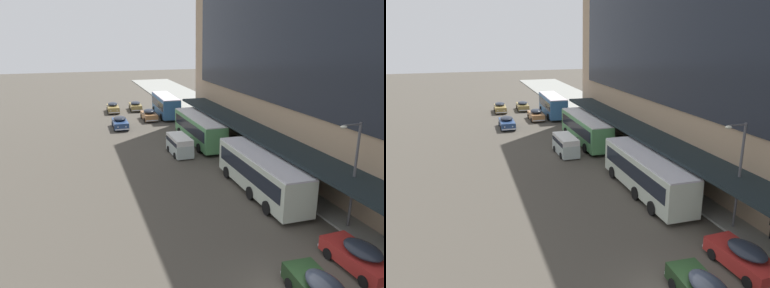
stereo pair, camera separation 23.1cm
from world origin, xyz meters
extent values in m
cube|color=beige|center=(3.93, 11.46, 1.68)|extent=(2.54, 11.21, 2.65)
cube|color=black|center=(3.93, 11.46, 1.99)|extent=(2.57, 10.31, 1.17)
cube|color=silver|center=(3.93, 11.46, 3.05)|extent=(2.45, 11.21, 0.12)
cube|color=black|center=(3.99, 17.09, 2.75)|extent=(1.22, 0.07, 0.36)
cylinder|color=black|center=(2.75, 15.27, 0.50)|extent=(0.26, 1.00, 1.00)
cylinder|color=black|center=(5.19, 15.25, 0.50)|extent=(0.26, 1.00, 1.00)
cylinder|color=black|center=(2.68, 8.00, 0.50)|extent=(0.26, 1.00, 1.00)
cylinder|color=black|center=(5.11, 7.98, 0.50)|extent=(0.26, 1.00, 1.00)
cylinder|color=black|center=(2.71, 10.63, 0.50)|extent=(0.26, 1.00, 1.00)
cylinder|color=black|center=(5.14, 10.61, 0.50)|extent=(0.26, 1.00, 1.00)
cube|color=#519358|center=(3.94, 26.34, 1.67)|extent=(2.51, 11.35, 2.64)
cube|color=black|center=(3.94, 26.34, 1.99)|extent=(2.55, 10.44, 1.16)
cube|color=silver|center=(3.94, 26.34, 3.04)|extent=(2.42, 11.35, 0.12)
cube|color=black|center=(3.90, 32.05, 2.74)|extent=(1.22, 0.07, 0.36)
cylinder|color=black|center=(2.70, 30.19, 0.50)|extent=(0.26, 1.00, 1.00)
cylinder|color=black|center=(5.13, 30.20, 0.50)|extent=(0.26, 1.00, 1.00)
cylinder|color=black|center=(2.75, 22.82, 0.50)|extent=(0.26, 1.00, 1.00)
cylinder|color=black|center=(5.18, 22.84, 0.50)|extent=(0.26, 1.00, 1.00)
cylinder|color=black|center=(2.73, 25.48, 0.50)|extent=(0.26, 1.00, 1.00)
cylinder|color=black|center=(5.16, 25.50, 0.50)|extent=(0.26, 1.00, 1.00)
cube|color=#3768A0|center=(3.86, 41.97, 1.71)|extent=(2.80, 9.53, 2.71)
cube|color=black|center=(3.86, 41.97, 2.03)|extent=(2.82, 8.78, 1.19)
cube|color=silver|center=(3.86, 41.97, 3.11)|extent=(2.70, 9.53, 0.12)
cube|color=black|center=(4.01, 46.74, 2.81)|extent=(1.26, 0.10, 0.36)
cylinder|color=black|center=(2.70, 45.23, 0.50)|extent=(0.28, 1.01, 1.00)
cylinder|color=black|center=(5.22, 45.15, 0.50)|extent=(0.28, 1.01, 1.00)
cylinder|color=black|center=(2.52, 39.08, 0.50)|extent=(0.28, 1.01, 1.00)
cylinder|color=black|center=(5.03, 39.01, 0.50)|extent=(0.28, 1.01, 1.00)
cube|color=#A16D42|center=(0.88, 40.01, 0.64)|extent=(1.83, 4.34, 0.85)
ellipsoid|color=#1E232D|center=(0.88, 39.80, 1.36)|extent=(1.61, 2.39, 0.64)
cube|color=silver|center=(0.89, 42.23, 0.37)|extent=(1.73, 0.13, 0.14)
cube|color=silver|center=(0.88, 37.79, 0.37)|extent=(1.73, 0.13, 0.14)
sphere|color=silver|center=(0.39, 42.20, 0.69)|extent=(0.18, 0.18, 0.18)
sphere|color=silver|center=(1.39, 42.20, 0.69)|extent=(0.18, 0.18, 0.18)
cylinder|color=black|center=(-0.02, 41.36, 0.32)|extent=(0.14, 0.64, 0.64)
cylinder|color=black|center=(1.80, 41.36, 0.32)|extent=(0.14, 0.64, 0.64)
cylinder|color=black|center=(-0.03, 38.67, 0.32)|extent=(0.14, 0.64, 0.64)
cylinder|color=black|center=(1.79, 38.67, 0.32)|extent=(0.14, 0.64, 0.64)
cube|color=olive|center=(-3.49, 47.44, 0.64)|extent=(1.92, 4.49, 0.83)
ellipsoid|color=#1E232D|center=(-3.48, 47.66, 1.30)|extent=(1.63, 2.49, 0.54)
cube|color=silver|center=(-3.58, 45.18, 0.37)|extent=(1.66, 0.19, 0.14)
cube|color=silver|center=(-3.40, 49.70, 0.37)|extent=(1.66, 0.19, 0.14)
sphere|color=silver|center=(-3.10, 45.19, 0.69)|extent=(0.18, 0.18, 0.18)
sphere|color=silver|center=(-4.06, 45.23, 0.69)|extent=(0.18, 0.18, 0.18)
cylinder|color=black|center=(-2.68, 46.03, 0.32)|extent=(0.17, 0.65, 0.64)
cylinder|color=black|center=(-4.41, 46.10, 0.32)|extent=(0.17, 0.65, 0.64)
cylinder|color=black|center=(-2.56, 48.78, 0.32)|extent=(0.17, 0.65, 0.64)
cylinder|color=black|center=(-4.30, 48.85, 0.32)|extent=(0.17, 0.65, 0.64)
cube|color=olive|center=(0.22, 48.03, 0.62)|extent=(1.96, 4.35, 0.80)
ellipsoid|color=#1E232D|center=(0.20, 47.82, 1.25)|extent=(1.66, 2.42, 0.51)
cube|color=silver|center=(0.33, 50.21, 0.37)|extent=(1.66, 0.21, 0.14)
cube|color=silver|center=(0.10, 45.85, 0.37)|extent=(1.66, 0.21, 0.14)
sphere|color=silver|center=(-0.15, 50.20, 0.67)|extent=(0.18, 0.18, 0.18)
sphere|color=silver|center=(0.81, 50.16, 0.67)|extent=(0.18, 0.18, 0.18)
cylinder|color=black|center=(-0.59, 49.40, 0.32)|extent=(0.17, 0.65, 0.64)
cylinder|color=black|center=(1.16, 49.31, 0.32)|extent=(0.17, 0.65, 0.64)
cylinder|color=black|center=(-0.73, 46.76, 0.32)|extent=(0.17, 0.65, 0.64)
cylinder|color=black|center=(1.02, 46.67, 0.32)|extent=(0.17, 0.65, 0.64)
cube|color=navy|center=(-3.75, 36.26, 0.64)|extent=(1.92, 4.51, 0.83)
ellipsoid|color=#1E232D|center=(-3.74, 36.48, 1.29)|extent=(1.66, 2.49, 0.53)
cube|color=silver|center=(-3.79, 33.97, 0.37)|extent=(1.75, 0.15, 0.14)
cube|color=silver|center=(-3.70, 38.54, 0.37)|extent=(1.75, 0.15, 0.14)
sphere|color=silver|center=(-3.29, 33.99, 0.69)|extent=(0.18, 0.18, 0.18)
sphere|color=silver|center=(-4.30, 34.01, 0.69)|extent=(0.18, 0.18, 0.18)
cylinder|color=black|center=(-2.86, 34.85, 0.32)|extent=(0.15, 0.64, 0.64)
cylinder|color=black|center=(-4.69, 34.89, 0.32)|extent=(0.15, 0.64, 0.64)
cylinder|color=black|center=(-2.80, 37.63, 0.32)|extent=(0.15, 0.64, 0.64)
cylinder|color=black|center=(-4.64, 37.66, 0.32)|extent=(0.15, 0.64, 0.64)
ellipsoid|color=#1E232D|center=(0.60, -1.11, 1.30)|extent=(1.55, 2.53, 0.55)
cube|color=silver|center=(0.71, 1.40, 0.37)|extent=(1.55, 0.19, 0.14)
sphere|color=silver|center=(0.26, 1.39, 0.68)|extent=(0.18, 0.18, 0.18)
sphere|color=silver|center=(1.16, 1.35, 0.68)|extent=(0.18, 0.18, 0.18)
cylinder|color=black|center=(-0.15, 0.54, 0.32)|extent=(0.17, 0.65, 0.64)
cylinder|color=black|center=(1.49, 0.46, 0.32)|extent=(0.17, 0.65, 0.64)
cube|color=#A82623|center=(4.24, 0.98, 0.62)|extent=(1.94, 4.26, 0.81)
ellipsoid|color=#1E232D|center=(4.25, 0.77, 1.29)|extent=(1.64, 2.37, 0.57)
cube|color=silver|center=(4.13, 3.11, 0.37)|extent=(1.66, 0.20, 0.14)
sphere|color=silver|center=(3.66, 3.06, 0.67)|extent=(0.18, 0.18, 0.18)
sphere|color=silver|center=(4.61, 3.11, 0.67)|extent=(0.18, 0.18, 0.18)
cylinder|color=black|center=(3.30, 2.23, 0.32)|extent=(0.17, 0.65, 0.64)
cylinder|color=black|center=(5.05, 2.31, 0.32)|extent=(0.17, 0.65, 0.64)
cylinder|color=black|center=(3.43, -0.36, 0.32)|extent=(0.17, 0.65, 0.64)
cube|color=#B3C2BD|center=(0.68, 22.90, 0.76)|extent=(1.83, 4.33, 1.29)
cube|color=silver|center=(0.68, 22.90, 1.55)|extent=(1.79, 4.24, 0.83)
cube|color=black|center=(0.68, 22.90, 1.45)|extent=(1.86, 3.90, 0.41)
ellipsoid|color=#B3C2BD|center=(0.64, 25.00, 0.90)|extent=(1.62, 0.63, 1.11)
cylinder|color=black|center=(-0.22, 24.13, 0.32)|extent=(0.17, 0.64, 0.64)
cylinder|color=black|center=(1.53, 24.17, 0.32)|extent=(0.17, 0.64, 0.64)
cylinder|color=black|center=(-0.18, 21.64, 0.32)|extent=(0.17, 0.64, 0.64)
cylinder|color=black|center=(1.57, 21.67, 0.32)|extent=(0.17, 0.64, 0.64)
cylinder|color=#4C4C51|center=(6.75, 4.77, 3.54)|extent=(0.16, 0.16, 6.79)
cylinder|color=#4C4C51|center=(6.15, 4.77, 6.84)|extent=(1.20, 0.10, 0.10)
ellipsoid|color=silver|center=(5.55, 4.77, 6.76)|extent=(0.44, 0.28, 0.20)
camera|label=1|loc=(-9.26, -12.72, 11.88)|focal=35.00mm
camera|label=2|loc=(-9.04, -12.79, 11.88)|focal=35.00mm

